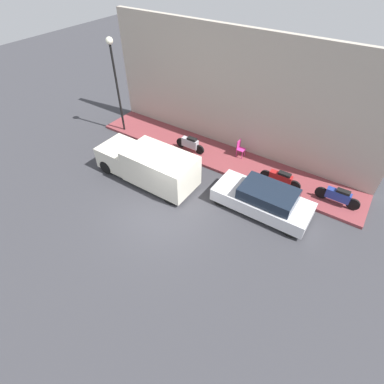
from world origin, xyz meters
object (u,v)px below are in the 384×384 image
at_px(delivery_van, 148,164).
at_px(motorcycle_blue, 338,196).
at_px(scooter_silver, 190,144).
at_px(motorcycle_red, 281,178).
at_px(cafe_chair, 240,148).
at_px(streetlamp, 114,70).
at_px(parked_car, 263,199).

bearing_deg(delivery_van, motorcycle_blue, -68.85).
bearing_deg(motorcycle_blue, scooter_silver, 91.02).
xyz_separation_m(delivery_van, motorcycle_blue, (3.27, -8.45, -0.32)).
height_order(scooter_silver, motorcycle_blue, scooter_silver).
height_order(scooter_silver, motorcycle_red, scooter_silver).
xyz_separation_m(delivery_van, scooter_silver, (3.13, -0.43, -0.32)).
bearing_deg(cafe_chair, streetlamp, 101.09).
bearing_deg(scooter_silver, delivery_van, 172.15).
height_order(delivery_van, motorcycle_blue, delivery_van).
xyz_separation_m(parked_car, motorcycle_blue, (2.15, -2.72, -0.04)).
bearing_deg(cafe_chair, scooter_silver, 112.59).
height_order(streetlamp, cafe_chair, streetlamp).
bearing_deg(streetlamp, cafe_chair, -78.91).
xyz_separation_m(motorcycle_blue, streetlamp, (-0.51, 12.77, 3.24)).
bearing_deg(scooter_silver, streetlamp, 94.42).
relative_size(parked_car, scooter_silver, 2.39).
bearing_deg(parked_car, streetlamp, 80.76).
distance_m(parked_car, motorcycle_blue, 3.46).
relative_size(parked_car, cafe_chair, 4.55).
relative_size(delivery_van, motorcycle_red, 2.58).
distance_m(delivery_van, scooter_silver, 3.17).
xyz_separation_m(motorcycle_blue, motorcycle_red, (-0.27, 2.64, 0.01)).
xyz_separation_m(delivery_van, streetlamp, (2.76, 4.32, 2.93)).
xyz_separation_m(motorcycle_red, cafe_chair, (1.19, 2.82, 0.08)).
bearing_deg(parked_car, motorcycle_red, -2.49).
height_order(motorcycle_blue, streetlamp, streetlamp).
bearing_deg(motorcycle_red, delivery_van, 117.31).
relative_size(delivery_van, cafe_chair, 5.53).
distance_m(scooter_silver, motorcycle_red, 5.38).
distance_m(delivery_van, motorcycle_blue, 9.07).
bearing_deg(motorcycle_red, streetlamp, 91.36).
xyz_separation_m(scooter_silver, motorcycle_blue, (0.14, -8.02, 0.00)).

